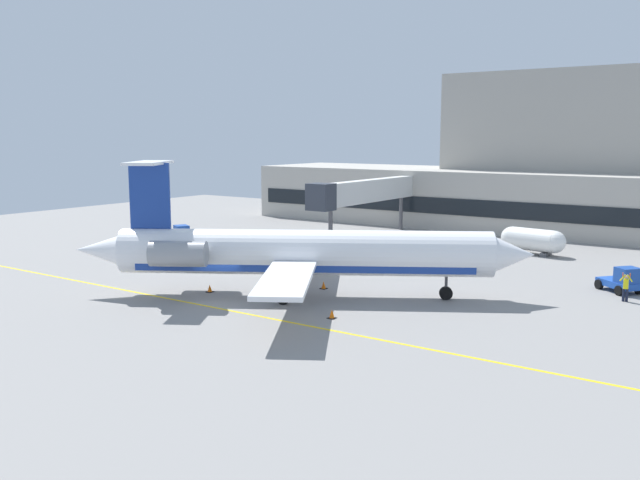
% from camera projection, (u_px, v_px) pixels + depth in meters
% --- Properties ---
extents(ground, '(120.00, 120.00, 0.11)m').
position_uv_depth(ground, '(218.00, 302.00, 45.88)').
color(ground, gray).
extents(terminal_building, '(63.49, 15.90, 18.48)m').
position_uv_depth(terminal_building, '(523.00, 173.00, 81.68)').
color(terminal_building, '#ADA89E').
rests_on(terminal_building, ground).
extents(jet_bridge_west, '(2.40, 19.12, 6.41)m').
position_uv_depth(jet_bridge_west, '(362.00, 192.00, 73.05)').
color(jet_bridge_west, silver).
rests_on(jet_bridge_west, ground).
extents(regional_jet, '(28.37, 21.56, 9.30)m').
position_uv_depth(regional_jet, '(297.00, 253.00, 46.48)').
color(regional_jet, white).
rests_on(regional_jet, ground).
extents(baggage_tug, '(3.39, 3.26, 1.90)m').
position_uv_depth(baggage_tug, '(622.00, 281.00, 48.28)').
color(baggage_tug, '#1E4CB2').
rests_on(baggage_tug, ground).
extents(pushback_tractor, '(4.02, 3.06, 1.97)m').
position_uv_depth(pushback_tractor, '(180.00, 235.00, 70.36)').
color(pushback_tractor, '#1E4CB2').
rests_on(pushback_tractor, ground).
extents(fuel_tank, '(6.27, 2.73, 2.44)m').
position_uv_depth(fuel_tank, '(533.00, 240.00, 63.79)').
color(fuel_tank, white).
rests_on(fuel_tank, ground).
extents(marshaller, '(0.83, 0.34, 1.97)m').
position_uv_depth(marshaller, '(626.00, 287.00, 45.66)').
color(marshaller, '#191E33').
rests_on(marshaller, ground).
extents(safety_cone_alpha, '(0.47, 0.47, 0.55)m').
position_uv_depth(safety_cone_alpha, '(332.00, 314.00, 41.54)').
color(safety_cone_alpha, orange).
rests_on(safety_cone_alpha, ground).
extents(safety_cone_bravo, '(0.47, 0.47, 0.55)m').
position_uv_depth(safety_cone_bravo, '(324.00, 285.00, 49.57)').
color(safety_cone_bravo, orange).
rests_on(safety_cone_bravo, ground).
extents(safety_cone_charlie, '(0.47, 0.47, 0.55)m').
position_uv_depth(safety_cone_charlie, '(210.00, 289.00, 48.51)').
color(safety_cone_charlie, orange).
rests_on(safety_cone_charlie, ground).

